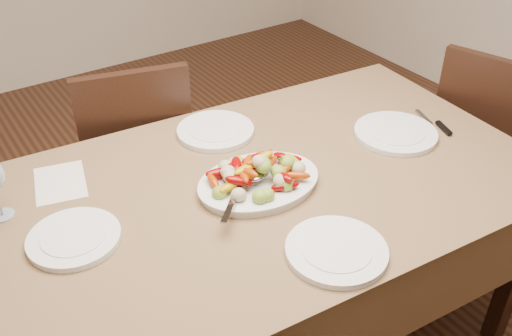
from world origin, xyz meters
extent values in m
cube|color=brown|center=(0.16, 0.26, 0.38)|extent=(1.92, 1.18, 0.76)
ellipsoid|color=white|center=(0.16, 0.25, 0.77)|extent=(0.40, 0.31, 0.02)
cylinder|color=white|center=(-0.40, 0.32, 0.77)|extent=(0.25, 0.25, 0.02)
cylinder|color=white|center=(0.73, 0.23, 0.77)|extent=(0.29, 0.29, 0.02)
cylinder|color=white|center=(0.21, 0.60, 0.77)|extent=(0.27, 0.27, 0.02)
cylinder|color=white|center=(0.16, -0.11, 0.77)|extent=(0.27, 0.27, 0.02)
cube|color=silver|center=(-0.34, 0.61, 0.76)|extent=(0.20, 0.24, 0.00)
camera|label=1|loc=(-0.64, -0.92, 1.80)|focal=40.00mm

